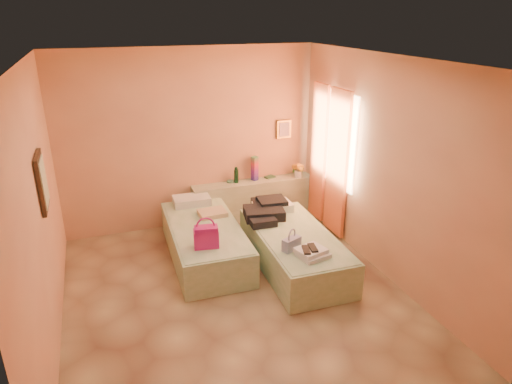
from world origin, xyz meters
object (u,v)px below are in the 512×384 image
bed_right (294,250)px  blue_handbag (292,244)px  bed_left (205,241)px  green_book (270,177)px  flower_vase (298,169)px  towel_stack (313,253)px  headboard_ledge (253,199)px  water_bottle (236,175)px  magenta_handbag (206,236)px

bed_right → blue_handbag: (-0.23, -0.39, 0.33)m
bed_left → bed_right: (1.08, -0.65, 0.00)m
green_book → blue_handbag: size_ratio=0.65×
flower_vase → towel_stack: flower_vase is taller
headboard_ledge → blue_handbag: bearing=-96.6°
bed_left → water_bottle: size_ratio=7.99×
bed_right → water_bottle: (-0.27, 1.73, 0.53)m
bed_right → flower_vase: (0.79, 1.64, 0.54)m
bed_left → magenta_handbag: size_ratio=6.50×
bed_right → blue_handbag: blue_handbag is taller
headboard_ledge → bed_right: bearing=-90.5°
headboard_ledge → towel_stack: size_ratio=5.86×
bed_left → bed_right: bearing=-29.3°
headboard_ledge → bed_right: (-0.02, -1.70, -0.08)m
bed_left → water_bottle: 1.45m
blue_handbag → towel_stack: size_ratio=0.71×
bed_left → flower_vase: 2.19m
green_book → magenta_handbag: magenta_handbag is taller
flower_vase → magenta_handbag: bearing=-141.2°
headboard_ledge → flower_vase: 0.91m
bed_left → blue_handbag: size_ratio=7.99×
bed_right → magenta_handbag: magenta_handbag is taller
headboard_ledge → bed_left: bearing=-136.2°
towel_stack → magenta_handbag: bearing=149.6°
bed_right → blue_handbag: bearing=-118.2°
water_bottle → flower_vase: (1.06, -0.09, 0.02)m
green_book → towel_stack: green_book is taller
headboard_ledge → towel_stack: 2.35m
bed_left → towel_stack: 1.67m
bed_left → green_book: 1.85m
green_book → flower_vase: flower_vase is taller
blue_handbag → headboard_ledge: bearing=59.7°
bed_right → water_bottle: water_bottle is taller
flower_vase → magenta_handbag: size_ratio=0.92×
magenta_handbag → headboard_ledge: bearing=63.4°
green_book → magenta_handbag: 2.31m
bed_left → blue_handbag: 1.39m
green_book → blue_handbag: (-0.56, -2.16, -0.08)m
magenta_handbag → bed_left: bearing=88.5°
magenta_handbag → towel_stack: bearing=-20.7°
blue_handbag → magenta_handbag: bearing=132.4°
green_book → towel_stack: bearing=-118.5°
flower_vase → bed_right: bearing=-115.8°
flower_vase → towel_stack: size_ratio=0.81×
magenta_handbag → towel_stack: 1.34m
blue_handbag → green_book: bearing=51.8°
magenta_handbag → blue_handbag: (0.97, -0.43, -0.06)m
bed_right → water_bottle: 1.83m
green_book → towel_stack: (-0.38, -2.40, -0.11)m
headboard_ledge → bed_right: 1.70m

